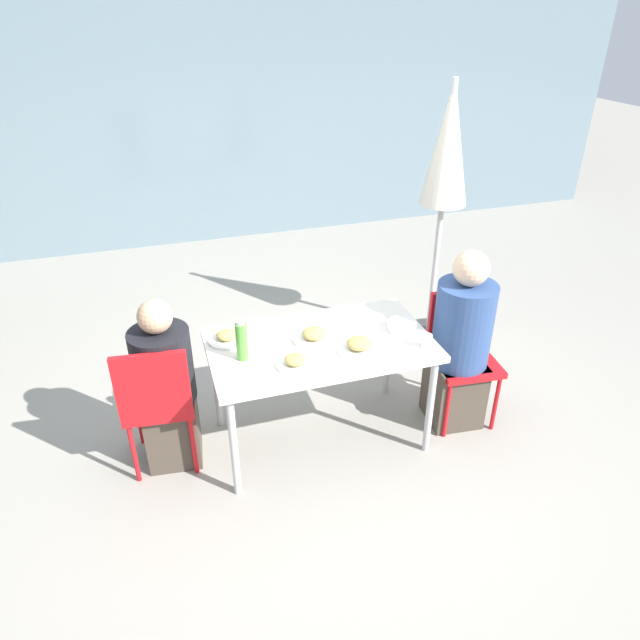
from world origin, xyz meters
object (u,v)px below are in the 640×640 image
person_left (167,389)px  chair_right (461,346)px  salad_bowl (402,326)px  person_right (460,346)px  chair_left (157,398)px  bottle (242,341)px  drinking_cup (427,341)px  closed_umbrella (447,158)px

person_left → chair_right: 1.89m
person_left → salad_bowl: bearing=1.9°
chair_right → person_right: person_right is taller
chair_left → person_left: 0.09m
chair_right → person_left: bearing=2.0°
bottle → person_right: bearing=-1.9°
drinking_cup → chair_right: bearing=30.6°
chair_left → person_right: (1.89, -0.11, 0.06)m
chair_right → closed_umbrella: bearing=-102.2°
drinking_cup → salad_bowl: size_ratio=0.46×
drinking_cup → salad_bowl: (-0.05, 0.23, -0.02)m
chair_right → salad_bowl: (-0.45, 0.00, 0.23)m
person_left → drinking_cup: bearing=-6.8°
person_right → drinking_cup: size_ratio=15.06×
chair_left → salad_bowl: size_ratio=4.92×
person_right → drinking_cup: 0.42m
person_left → chair_left: bearing=-122.0°
person_right → salad_bowl: size_ratio=6.88×
closed_umbrella → bottle: 2.13m
chair_left → drinking_cup: bearing=-3.7°
closed_umbrella → salad_bowl: closed_umbrella is taller
closed_umbrella → drinking_cup: 1.58m
salad_bowl → person_left: bearing=175.8°
chair_left → person_right: 1.89m
person_right → bottle: bearing=3.4°
person_right → closed_umbrella: bearing=-103.9°
chair_left → closed_umbrella: 2.63m
chair_left → person_left: bearing=58.0°
chair_right → bottle: (-1.44, -0.03, 0.33)m
person_left → drinking_cup: person_left is taller
person_left → closed_umbrella: bearing=27.8°
chair_right → closed_umbrella: 1.42m
drinking_cup → person_right: bearing=25.2°
chair_left → person_right: person_right is taller
closed_umbrella → salad_bowl: 1.45m
person_left → person_right: (1.83, -0.18, 0.06)m
chair_right → salad_bowl: bearing=5.2°
person_right → salad_bowl: bearing=-5.7°
chair_right → drinking_cup: (-0.39, -0.23, 0.25)m
person_right → salad_bowl: 0.43m
chair_right → salad_bowl: size_ratio=4.92×
chair_left → chair_right: same height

